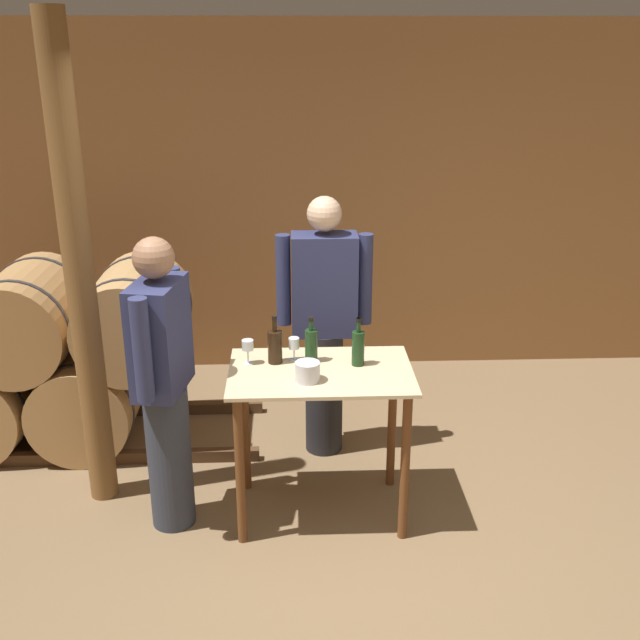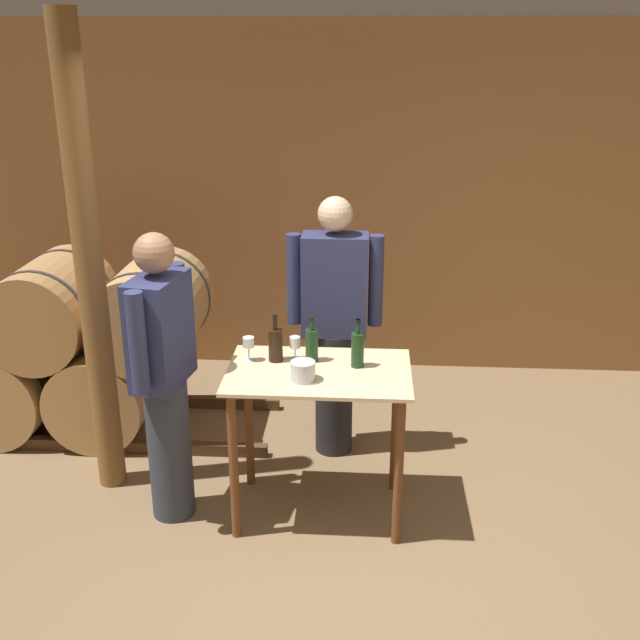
% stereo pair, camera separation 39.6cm
% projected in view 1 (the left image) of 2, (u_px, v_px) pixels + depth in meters
% --- Properties ---
extents(ground_plane, '(14.00, 14.00, 0.00)m').
position_uv_depth(ground_plane, '(354.00, 606.00, 3.58)').
color(ground_plane, brown).
extents(back_wall, '(8.40, 0.05, 2.70)m').
position_uv_depth(back_wall, '(326.00, 203.00, 5.81)').
color(back_wall, brown).
rests_on(back_wall, ground_plane).
extents(barrel_rack, '(2.91, 0.83, 1.22)m').
position_uv_depth(barrel_rack, '(61.00, 359.00, 4.88)').
color(barrel_rack, '#4C331E').
rests_on(barrel_rack, ground_plane).
extents(tasting_table, '(0.99, 0.64, 0.89)m').
position_uv_depth(tasting_table, '(321.00, 402.00, 4.06)').
color(tasting_table, beige).
rests_on(tasting_table, ground_plane).
extents(wooden_post, '(0.16, 0.16, 2.70)m').
position_uv_depth(wooden_post, '(80.00, 278.00, 3.99)').
color(wooden_post, brown).
rests_on(wooden_post, ground_plane).
extents(wine_bottle_far_left, '(0.08, 0.08, 0.27)m').
position_uv_depth(wine_bottle_far_left, '(275.00, 346.00, 4.06)').
color(wine_bottle_far_left, black).
rests_on(wine_bottle_far_left, tasting_table).
extents(wine_bottle_left, '(0.07, 0.07, 0.26)m').
position_uv_depth(wine_bottle_left, '(311.00, 344.00, 4.08)').
color(wine_bottle_left, '#193819').
rests_on(wine_bottle_left, tasting_table).
extents(wine_bottle_center, '(0.07, 0.07, 0.27)m').
position_uv_depth(wine_bottle_center, '(358.00, 347.00, 4.03)').
color(wine_bottle_center, '#193819').
rests_on(wine_bottle_center, tasting_table).
extents(wine_glass_near_left, '(0.06, 0.06, 0.14)m').
position_uv_depth(wine_glass_near_left, '(248.00, 346.00, 4.04)').
color(wine_glass_near_left, silver).
rests_on(wine_glass_near_left, tasting_table).
extents(wine_glass_near_center, '(0.06, 0.06, 0.13)m').
position_uv_depth(wine_glass_near_center, '(294.00, 344.00, 4.09)').
color(wine_glass_near_center, silver).
rests_on(wine_glass_near_center, tasting_table).
extents(ice_bucket, '(0.13, 0.13, 0.10)m').
position_uv_depth(ice_bucket, '(307.00, 372.00, 3.86)').
color(ice_bucket, silver).
rests_on(ice_bucket, tasting_table).
extents(person_host, '(0.59, 0.24, 1.68)m').
position_uv_depth(person_host, '(324.00, 322.00, 4.66)').
color(person_host, '#232328').
rests_on(person_host, ground_plane).
extents(person_visitor_with_scarf, '(0.29, 0.58, 1.64)m').
position_uv_depth(person_visitor_with_scarf, '(163.00, 381.00, 3.91)').
color(person_visitor_with_scarf, '#333847').
rests_on(person_visitor_with_scarf, ground_plane).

